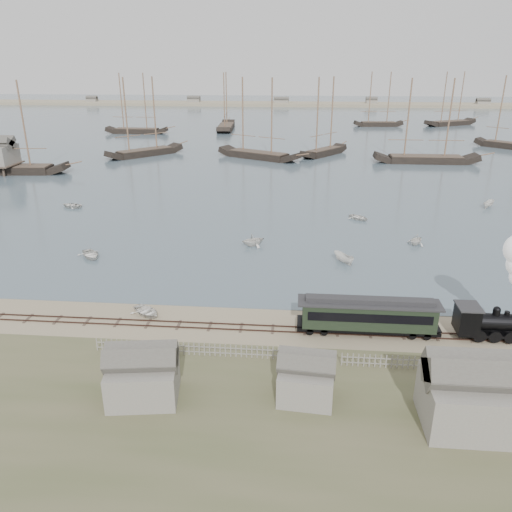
{
  "coord_description": "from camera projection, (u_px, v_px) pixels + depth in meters",
  "views": [
    {
      "loc": [
        0.97,
        -43.09,
        23.52
      ],
      "look_at": [
        -3.42,
        7.81,
        3.5
      ],
      "focal_mm": 35.0,
      "sensor_mm": 36.0,
      "label": 1
    }
  ],
  "objects": [
    {
      "name": "picket_fence_east",
      "position": [
        434.0,
        370.0,
        40.67
      ],
      "size": [
        15.0,
        0.1,
        1.2
      ],
      "primitive_type": null,
      "color": "slate",
      "rests_on": "ground"
    },
    {
      "name": "rail_track",
      "position": [
        283.0,
        329.0,
        46.76
      ],
      "size": [
        120.0,
        1.8,
        0.16
      ],
      "color": "#3B2620",
      "rests_on": "ground"
    },
    {
      "name": "ground",
      "position": [
        284.0,
        319.0,
        48.63
      ],
      "size": [
        600.0,
        600.0,
        0.0
      ],
      "primitive_type": "plane",
      "color": "tan",
      "rests_on": "ground"
    },
    {
      "name": "rowboat_2",
      "position": [
        344.0,
        258.0,
        61.87
      ],
      "size": [
        3.21,
        2.98,
        1.23
      ],
      "primitive_type": "imported",
      "rotation": [
        0.0,
        0.0,
        3.85
      ],
      "color": "silver",
      "rests_on": "harbor_water"
    },
    {
      "name": "rowboat_4",
      "position": [
        416.0,
        240.0,
        68.02
      ],
      "size": [
        3.7,
        3.65,
        1.48
      ],
      "primitive_type": "imported",
      "rotation": [
        0.0,
        0.0,
        5.59
      ],
      "color": "silver",
      "rests_on": "harbor_water"
    },
    {
      "name": "schooner_2",
      "position": [
        258.0,
        118.0,
        125.13
      ],
      "size": [
        22.49,
        15.62,
        20.0
      ],
      "primitive_type": null,
      "rotation": [
        0.0,
        0.0,
        -0.5
      ],
      "color": "black",
      "rests_on": "harbor_water"
    },
    {
      "name": "far_spit",
      "position": [
        299.0,
        106.0,
        280.54
      ],
      "size": [
        500.0,
        20.0,
        1.8
      ],
      "primitive_type": "cube",
      "color": "tan",
      "rests_on": "ground"
    },
    {
      "name": "picket_fence_west",
      "position": [
        205.0,
        356.0,
        42.66
      ],
      "size": [
        19.0,
        0.1,
        1.2
      ],
      "primitive_type": null,
      "color": "slate",
      "rests_on": "ground"
    },
    {
      "name": "rowboat_1",
      "position": [
        253.0,
        240.0,
        67.56
      ],
      "size": [
        4.09,
        4.25,
        1.73
      ],
      "primitive_type": "imported",
      "rotation": [
        0.0,
        0.0,
        2.09
      ],
      "color": "silver",
      "rests_on": "harbor_water"
    },
    {
      "name": "schooner_4",
      "position": [
        430.0,
        121.0,
        119.66
      ],
      "size": [
        25.25,
        5.89,
        20.0
      ],
      "primitive_type": null,
      "rotation": [
        0.0,
        0.0,
        0.0
      ],
      "color": "black",
      "rests_on": "harbor_water"
    },
    {
      "name": "schooner_8",
      "position": [
        380.0,
        99.0,
        188.25
      ],
      "size": [
        18.74,
        5.71,
        20.0
      ],
      "primitive_type": null,
      "rotation": [
        0.0,
        0.0,
        0.08
      ],
      "color": "black",
      "rests_on": "harbor_water"
    },
    {
      "name": "shed_mid",
      "position": [
        305.0,
        398.0,
        37.34
      ],
      "size": [
        4.0,
        3.5,
        3.6
      ],
      "primitive_type": null,
      "color": "slate",
      "rests_on": "ground"
    },
    {
      "name": "beached_dinghy",
      "position": [
        147.0,
        311.0,
        49.46
      ],
      "size": [
        3.99,
        4.14,
        0.7
      ],
      "primitive_type": "imported",
      "rotation": [
        0.0,
        0.0,
        0.9
      ],
      "color": "silver",
      "rests_on": "ground"
    },
    {
      "name": "schooner_6",
      "position": [
        134.0,
        103.0,
        169.56
      ],
      "size": [
        21.37,
        5.08,
        20.0
      ],
      "primitive_type": null,
      "rotation": [
        0.0,
        0.0,
        -0.01
      ],
      "color": "black",
      "rests_on": "harbor_water"
    },
    {
      "name": "rowboat_5",
      "position": [
        489.0,
        204.0,
        85.46
      ],
      "size": [
        3.11,
        2.88,
        1.19
      ],
      "primitive_type": "imported",
      "rotation": [
        0.0,
        0.0,
        2.44
      ],
      "color": "silver",
      "rests_on": "harbor_water"
    },
    {
      "name": "rowboat_6",
      "position": [
        72.0,
        205.0,
        85.56
      ],
      "size": [
        3.51,
        4.27,
        0.77
      ],
      "primitive_type": "imported",
      "rotation": [
        0.0,
        0.0,
        4.45
      ],
      "color": "silver",
      "rests_on": "harbor_water"
    },
    {
      "name": "shed_left",
      "position": [
        145.0,
        397.0,
        37.37
      ],
      "size": [
        5.0,
        4.0,
        4.1
      ],
      "primitive_type": null,
      "color": "slate",
      "rests_on": "ground"
    },
    {
      "name": "locomotive",
      "position": [
        512.0,
        295.0,
        43.58
      ],
      "size": [
        7.66,
        2.86,
        9.55
      ],
      "color": "black",
      "rests_on": "ground"
    },
    {
      "name": "schooner_3",
      "position": [
        326.0,
        117.0,
        129.32
      ],
      "size": [
        13.55,
        16.58,
        20.0
      ],
      "primitive_type": null,
      "rotation": [
        0.0,
        0.0,
        0.94
      ],
      "color": "black",
      "rests_on": "harbor_water"
    },
    {
      "name": "rowboat_3",
      "position": [
        359.0,
        217.0,
        78.97
      ],
      "size": [
        4.13,
        4.17,
        0.71
      ],
      "primitive_type": "imported",
      "rotation": [
        0.0,
        0.0,
        0.81
      ],
      "color": "silver",
      "rests_on": "harbor_water"
    },
    {
      "name": "schooner_7",
      "position": [
        225.0,
        101.0,
        179.16
      ],
      "size": [
        7.18,
        25.08,
        20.0
      ],
      "primitive_type": null,
      "rotation": [
        0.0,
        0.0,
        1.63
      ],
      "color": "black",
      "rests_on": "harbor_water"
    },
    {
      "name": "schooner_0",
      "position": [
        4.0,
        127.0,
        108.15
      ],
      "size": [
        25.19,
        7.72,
        20.0
      ],
      "primitive_type": null,
      "rotation": [
        0.0,
        0.0,
        0.08
      ],
      "color": "black",
      "rests_on": "harbor_water"
    },
    {
      "name": "schooner_1",
      "position": [
        142.0,
        117.0,
        128.84
      ],
      "size": [
        18.24,
        18.99,
        20.0
      ],
      "primitive_type": null,
      "rotation": [
        0.0,
        0.0,
        0.82
      ],
      "color": "black",
      "rests_on": "harbor_water"
    },
    {
      "name": "shed_right",
      "position": [
        464.0,
        424.0,
        34.6
      ],
      "size": [
        6.0,
        5.0,
        5.1
      ],
      "primitive_type": null,
      "color": "slate",
      "rests_on": "ground"
    },
    {
      "name": "rowboat_0",
      "position": [
        90.0,
        255.0,
        63.7
      ],
      "size": [
        4.67,
        4.49,
        0.79
      ],
      "primitive_type": "imported",
      "rotation": [
        0.0,
        0.0,
        0.67
      ],
      "color": "silver",
      "rests_on": "harbor_water"
    },
    {
      "name": "passenger_coach",
      "position": [
        368.0,
        314.0,
        45.43
      ],
      "size": [
        12.86,
        2.48,
        3.12
      ],
      "color": "black",
      "rests_on": "ground"
    },
    {
      "name": "schooner_9",
      "position": [
        453.0,
        99.0,
        191.34
      ],
      "size": [
        22.25,
        15.56,
        20.0
      ],
      "primitive_type": null,
      "rotation": [
        0.0,
        0.0,
        0.51
      ],
      "color": "black",
      "rests_on": "harbor_water"
    },
    {
      "name": "harbor_water",
      "position": [
        298.0,
        122.0,
        206.32
      ],
      "size": [
        600.0,
        336.0,
        0.06
      ],
      "primitive_type": "cube",
      "color": "#485E68",
      "rests_on": "ground"
    }
  ]
}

